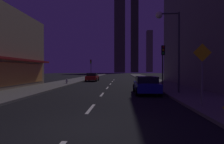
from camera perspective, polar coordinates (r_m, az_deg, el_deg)
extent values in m
cube|color=black|center=(37.76, 0.79, -2.38)|extent=(78.00, 136.00, 0.10)
cube|color=#605E59|center=(38.11, 11.37, -2.18)|extent=(4.00, 76.00, 0.15)
cube|color=#605E59|center=(38.69, -9.63, -2.13)|extent=(4.00, 76.00, 0.15)
cube|color=silver|center=(9.23, -6.91, -11.69)|extent=(0.16, 2.20, 0.01)
cube|color=silver|center=(14.30, -3.22, -7.26)|extent=(0.16, 2.20, 0.01)
cube|color=silver|center=(19.44, -1.50, -5.14)|extent=(0.16, 2.20, 0.01)
cube|color=silver|center=(24.61, -0.51, -3.91)|extent=(0.16, 2.20, 0.01)
cube|color=silver|center=(29.78, 0.14, -3.11)|extent=(0.16, 2.20, 0.01)
cube|color=silver|center=(34.97, 0.59, -2.54)|extent=(0.16, 2.20, 0.01)
cube|color=#413E31|center=(128.70, 2.51, 12.71)|extent=(7.54, 7.82, 57.51)
cube|color=#343227|center=(137.96, 7.29, 14.46)|extent=(5.52, 5.18, 69.60)
cube|color=#605B48|center=(166.05, 11.98, 6.52)|extent=(5.26, 6.42, 37.70)
cube|color=navy|center=(14.97, 10.95, -4.57)|extent=(1.80, 4.20, 0.65)
cube|color=black|center=(14.73, 11.06, -2.47)|extent=(1.64, 2.00, 0.55)
cylinder|color=black|center=(16.29, 7.20, -5.10)|extent=(0.22, 0.68, 0.68)
cylinder|color=black|center=(16.51, 13.33, -5.04)|extent=(0.22, 0.68, 0.68)
cylinder|color=black|center=(13.52, 8.04, -6.30)|extent=(0.22, 0.68, 0.68)
cylinder|color=black|center=(13.78, 15.39, -6.19)|extent=(0.22, 0.68, 0.68)
sphere|color=white|center=(16.93, 8.17, -3.78)|extent=(0.18, 0.18, 0.18)
sphere|color=white|center=(17.06, 11.86, -3.75)|extent=(0.18, 0.18, 0.18)
cube|color=#B21919|center=(31.23, -6.37, -1.81)|extent=(1.80, 4.20, 0.65)
cube|color=black|center=(31.01, -6.43, -0.80)|extent=(1.64, 2.00, 0.55)
cylinder|color=black|center=(32.77, -7.48, -2.18)|extent=(0.22, 0.68, 0.68)
cylinder|color=black|center=(32.49, -4.42, -2.20)|extent=(0.22, 0.68, 0.68)
cylinder|color=black|center=(30.03, -8.47, -2.44)|extent=(0.22, 0.68, 0.68)
cylinder|color=black|center=(29.72, -5.14, -2.47)|extent=(0.22, 0.68, 0.68)
sphere|color=white|center=(33.33, -6.71, -1.57)|extent=(0.18, 0.18, 0.18)
sphere|color=white|center=(33.16, -4.84, -1.58)|extent=(0.18, 0.18, 0.18)
cylinder|color=#B2B2B2|center=(24.75, -14.44, -2.93)|extent=(0.22, 0.22, 0.55)
sphere|color=#B2B2B2|center=(24.73, -14.44, -2.30)|extent=(0.21, 0.21, 0.21)
cylinder|color=#B2B2B2|center=(24.76, -14.43, -3.50)|extent=(0.30, 0.30, 0.06)
cylinder|color=#B2B2B2|center=(24.79, -14.79, -2.86)|extent=(0.10, 0.10, 0.10)
cylinder|color=#B2B2B2|center=(24.70, -14.08, -2.88)|extent=(0.10, 0.10, 0.10)
cylinder|color=#2D2D2D|center=(17.64, 16.02, 1.53)|extent=(0.12, 0.12, 4.20)
cube|color=black|center=(17.54, 16.19, 6.77)|extent=(0.32, 0.24, 0.90)
sphere|color=red|center=(17.45, 16.29, 7.73)|extent=(0.18, 0.18, 0.18)
sphere|color=#F2B20C|center=(17.42, 16.29, 6.82)|extent=(0.18, 0.18, 0.18)
sphere|color=#19D833|center=(17.39, 16.28, 5.90)|extent=(0.18, 0.18, 0.18)
cylinder|color=#2D2D2D|center=(40.80, -6.81, 1.07)|extent=(0.12, 0.12, 4.20)
cube|color=black|center=(40.64, -6.86, 3.33)|extent=(0.32, 0.24, 0.90)
sphere|color=red|center=(40.53, -6.89, 3.73)|extent=(0.18, 0.18, 0.18)
sphere|color=#F2B20C|center=(40.51, -6.89, 3.34)|extent=(0.18, 0.18, 0.18)
sphere|color=#19D833|center=(40.50, -6.89, 2.94)|extent=(0.18, 0.18, 0.18)
cylinder|color=#38383D|center=(15.35, 20.80, 5.94)|extent=(0.16, 0.16, 6.50)
cylinder|color=#38383D|center=(15.73, 17.94, 17.53)|extent=(1.60, 0.12, 0.12)
sphere|color=#FCF7CC|center=(15.53, 14.94, 17.38)|extent=(0.56, 0.56, 0.56)
cylinder|color=slate|center=(9.95, 27.03, -3.05)|extent=(0.08, 0.08, 2.40)
cube|color=yellow|center=(9.94, 27.15, 5.61)|extent=(0.91, 0.03, 0.91)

